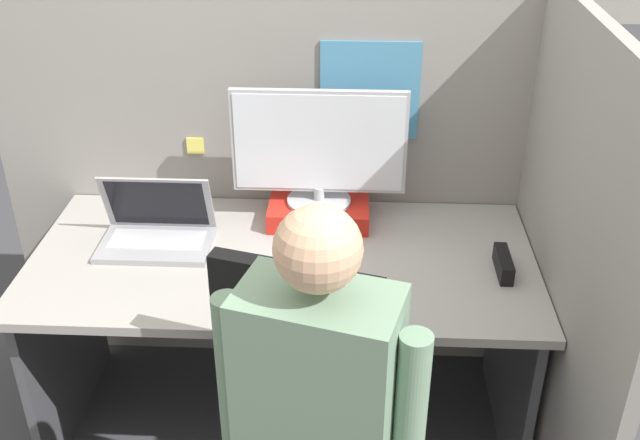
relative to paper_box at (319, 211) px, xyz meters
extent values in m
cube|color=gray|center=(-0.11, 0.17, 0.01)|extent=(2.12, 0.04, 1.52)
cube|color=#4C8EB7|center=(0.16, 0.14, 0.39)|extent=(0.33, 0.01, 0.34)
cube|color=#F4EA66|center=(-0.45, 0.14, 0.17)|extent=(0.06, 0.01, 0.06)
cube|color=gray|center=(0.73, -0.33, 0.01)|extent=(0.04, 1.43, 1.52)
cube|color=#9E9993|center=(-0.11, -0.25, -0.05)|extent=(1.62, 0.78, 0.03)
cube|color=#4C4C51|center=(-0.88, -0.25, -0.40)|extent=(0.03, 0.66, 0.68)
cube|color=#4C4C51|center=(0.67, -0.25, -0.40)|extent=(0.03, 0.66, 0.68)
cube|color=red|center=(0.00, 0.00, 0.00)|extent=(0.34, 0.23, 0.07)
cylinder|color=#B2B2B7|center=(0.00, 0.00, 0.04)|extent=(0.22, 0.22, 0.01)
cylinder|color=#B2B2B7|center=(0.00, 0.00, 0.07)|extent=(0.04, 0.04, 0.04)
cube|color=#B2B2B7|center=(0.00, 0.00, 0.26)|extent=(0.58, 0.02, 0.36)
cube|color=silver|center=(0.00, -0.01, 0.26)|extent=(0.56, 0.00, 0.33)
cube|color=#99999E|center=(-0.52, -0.21, -0.02)|extent=(0.36, 0.22, 0.02)
cube|color=silver|center=(-0.52, -0.19, -0.01)|extent=(0.31, 0.12, 0.00)
cube|color=#99999E|center=(-0.52, -0.14, 0.09)|extent=(0.36, 0.08, 0.21)
cube|color=black|center=(-0.52, -0.14, 0.09)|extent=(0.32, 0.07, 0.19)
ellipsoid|color=black|center=(-0.29, -0.29, -0.02)|extent=(0.07, 0.05, 0.04)
cube|color=black|center=(0.59, -0.30, -0.01)|extent=(0.04, 0.16, 0.06)
cone|color=orange|center=(-0.26, -0.48, -0.01)|extent=(0.05, 0.09, 0.05)
cylinder|color=green|center=(-0.26, -0.42, -0.01)|extent=(0.03, 0.02, 0.03)
cube|color=black|center=(-0.02, -0.78, 0.01)|extent=(0.43, 0.16, 0.54)
cube|color=gray|center=(0.05, -1.03, 0.12)|extent=(0.38, 0.28, 0.53)
sphere|color=#D8A884|center=(0.05, -1.03, 0.49)|extent=(0.18, 0.18, 0.18)
cylinder|color=gray|center=(-0.15, -0.98, 0.12)|extent=(0.07, 0.07, 0.42)
cylinder|color=gray|center=(0.25, -1.09, 0.12)|extent=(0.07, 0.07, 0.42)
camera|label=1|loc=(0.12, -2.26, 1.25)|focal=42.00mm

